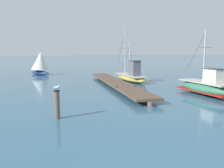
# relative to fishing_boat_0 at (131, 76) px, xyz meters

# --- Properties ---
(floating_dock) EXTENTS (3.01, 17.08, 0.53)m
(floating_dock) POSITION_rel_fishing_boat_0_xyz_m (-2.83, -2.78, -0.25)
(floating_dock) COLOR brown
(floating_dock) RESTS_ON ground
(fishing_boat_0) EXTENTS (1.99, 7.58, 5.79)m
(fishing_boat_0) POSITION_rel_fishing_boat_0_xyz_m (0.00, 0.00, 0.00)
(fishing_boat_0) COLOR gold
(fishing_boat_0) RESTS_ON ground
(fishing_boat_1) EXTENTS (1.92, 5.10, 4.95)m
(fishing_boat_1) POSITION_rel_fishing_boat_0_xyz_m (2.41, -9.01, 0.01)
(fishing_boat_1) COLOR #337556
(fishing_boat_1) RESTS_ON ground
(mooring_piling) EXTENTS (0.30, 0.30, 1.42)m
(mooring_piling) POSITION_rel_fishing_boat_0_xyz_m (-9.00, -12.00, 0.14)
(mooring_piling) COLOR brown
(mooring_piling) RESTS_ON ground
(perched_seagull) EXTENTS (0.36, 0.25, 0.27)m
(perched_seagull) POSITION_rel_fishing_boat_0_xyz_m (-9.01, -12.00, 0.96)
(perched_seagull) COLOR gold
(perched_seagull) RESTS_ON mooring_piling
(distant_sailboat) EXTENTS (3.39, 4.64, 3.62)m
(distant_sailboat) POSITION_rel_fishing_boat_0_xyz_m (-9.56, 10.79, 1.05)
(distant_sailboat) COLOR navy
(distant_sailboat) RESTS_ON ground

